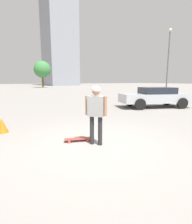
# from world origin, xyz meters

# --- Properties ---
(ground_plane) EXTENTS (220.00, 220.00, 0.00)m
(ground_plane) POSITION_xyz_m (0.00, 0.00, 0.00)
(ground_plane) COLOR gray
(person) EXTENTS (0.43, 0.46, 1.58)m
(person) POSITION_xyz_m (0.00, 0.00, 0.99)
(person) COLOR #262628
(person) RESTS_ON ground_plane
(skateboard) EXTENTS (0.79, 0.42, 0.08)m
(skateboard) POSITION_xyz_m (-0.32, 0.46, 0.07)
(skateboard) COLOR #A5332D
(skateboard) RESTS_ON ground_plane
(car_parked_near) EXTENTS (4.78, 3.16, 1.29)m
(car_parked_near) POSITION_xyz_m (6.75, 3.93, 0.70)
(car_parked_near) COLOR #ADB2B7
(car_parked_near) RESTS_ON ground_plane
(building_block_distant) EXTENTS (10.46, 13.96, 43.61)m
(building_block_distant) POSITION_xyz_m (20.76, 63.23, 21.80)
(building_block_distant) COLOR gray
(building_block_distant) RESTS_ON ground_plane
(tree_distant) EXTENTS (4.30, 4.30, 6.82)m
(tree_distant) POSITION_xyz_m (9.09, 43.28, 4.64)
(tree_distant) COLOR brown
(tree_distant) RESTS_ON ground_plane
(traffic_cone) EXTENTS (0.39, 0.39, 0.49)m
(traffic_cone) POSITION_xyz_m (-2.14, 2.52, 0.25)
(traffic_cone) COLOR orange
(traffic_cone) RESTS_ON ground_plane
(lamp_post) EXTENTS (0.28, 0.28, 6.20)m
(lamp_post) POSITION_xyz_m (11.44, 6.79, 3.60)
(lamp_post) COLOR #59595E
(lamp_post) RESTS_ON ground_plane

